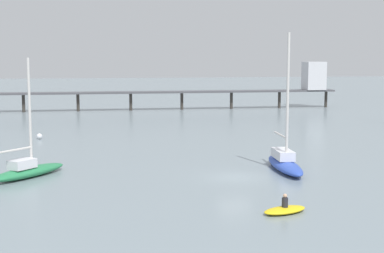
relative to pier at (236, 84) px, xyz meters
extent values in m
plane|color=gray|center=(-13.72, -54.12, -4.21)|extent=(400.00, 400.00, 0.00)
cube|color=#4C4C51|center=(-13.72, -0.05, -1.20)|extent=(62.70, 3.06, 0.30)
cylinder|color=#38332D|center=(-35.39, -0.14, -2.78)|extent=(0.50, 0.50, 2.86)
cylinder|color=#38332D|center=(-26.72, -0.10, -2.78)|extent=(0.50, 0.50, 2.86)
cylinder|color=#38332D|center=(-18.05, -0.07, -2.78)|extent=(0.50, 0.50, 2.86)
cylinder|color=#38332D|center=(-9.38, -0.04, -2.78)|extent=(0.50, 0.50, 2.86)
cylinder|color=#38332D|center=(-0.71, 0.00, -2.78)|extent=(0.50, 0.50, 2.86)
cylinder|color=#38332D|center=(7.96, 0.03, -2.78)|extent=(0.50, 0.50, 2.86)
cylinder|color=#38332D|center=(16.63, 0.06, -2.78)|extent=(0.50, 0.50, 2.86)
cube|color=silver|center=(14.23, 0.06, 1.40)|extent=(3.41, 3.41, 4.90)
ellipsoid|color=#2D4CB7|center=(-9.21, -52.31, -3.79)|extent=(2.32, 8.02, 0.83)
cube|color=silver|center=(-9.17, -51.67, -3.01)|extent=(1.45, 3.03, 0.72)
cylinder|color=silver|center=(-9.24, -52.70, 1.60)|extent=(0.22, 0.22, 9.96)
cylinder|color=silver|center=(-9.12, -50.84, -1.58)|extent=(0.42, 3.73, 0.17)
ellipsoid|color=#287F4C|center=(-28.95, -51.39, -3.83)|extent=(5.89, 6.48, 0.76)
cube|color=silver|center=(-29.32, -51.82, -3.11)|extent=(2.14, 2.22, 0.68)
cylinder|color=silver|center=(-28.72, -51.13, 0.61)|extent=(0.20, 0.20, 8.12)
cylinder|color=silver|center=(-29.74, -52.32, -1.99)|extent=(2.16, 2.49, 0.16)
ellipsoid|color=yellow|center=(-13.27, -63.95, -4.03)|extent=(3.08, 2.16, 0.35)
cylinder|color=#26262D|center=(-13.27, -63.95, -3.58)|extent=(0.46, 0.46, 0.55)
sphere|color=tan|center=(-13.27, -63.95, -3.19)|extent=(0.24, 0.24, 0.24)
sphere|color=silver|center=(-30.01, -31.45, -3.90)|extent=(0.62, 0.62, 0.62)
camera|label=1|loc=(-23.90, -93.98, 4.74)|focal=52.42mm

